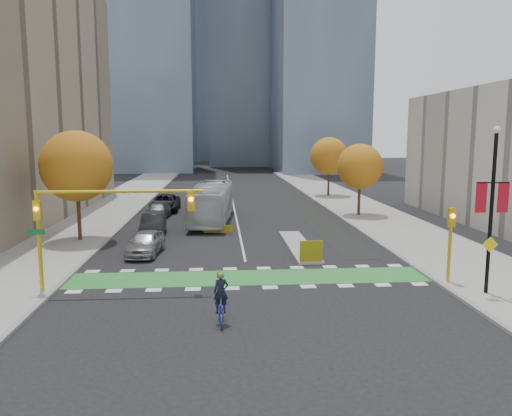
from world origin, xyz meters
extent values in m
plane|color=black|center=(0.00, 0.00, 0.00)|extent=(300.00, 300.00, 0.00)
cube|color=gray|center=(-13.50, 20.00, 0.07)|extent=(7.00, 120.00, 0.15)
cube|color=gray|center=(13.50, 20.00, 0.07)|extent=(7.00, 120.00, 0.15)
cube|color=gray|center=(-10.00, 20.00, 0.07)|extent=(0.30, 120.00, 0.16)
cube|color=gray|center=(10.00, 20.00, 0.07)|extent=(0.30, 120.00, 0.16)
cube|color=#2B8433|center=(0.00, 1.50, 0.01)|extent=(20.00, 3.00, 0.01)
cube|color=silver|center=(0.00, 40.00, 0.01)|extent=(0.15, 70.00, 0.01)
cube|color=black|center=(7.50, 30.00, 0.01)|extent=(2.50, 50.00, 0.01)
cube|color=gray|center=(4.00, 9.00, 0.08)|extent=(1.60, 10.00, 0.16)
cube|color=yellow|center=(4.00, 4.20, 0.80)|extent=(1.40, 0.12, 1.30)
cube|color=#47566B|center=(-18.00, 90.00, 35.00)|extent=(22.00, 22.00, 70.00)
cube|color=#47566B|center=(20.00, 85.00, 30.00)|extent=(18.00, 24.00, 60.00)
cube|color=#47566B|center=(-4.00, 140.00, 40.00)|extent=(26.00, 26.00, 80.00)
cylinder|color=#332114|center=(-12.00, 12.00, 2.62)|extent=(0.28, 0.28, 5.25)
sphere|color=#A75014|center=(-12.00, 12.00, 5.62)|extent=(5.20, 5.20, 5.20)
cylinder|color=#332114|center=(12.00, 22.00, 2.27)|extent=(0.28, 0.28, 4.55)
sphere|color=#A75014|center=(12.00, 22.00, 4.88)|extent=(4.40, 4.40, 4.40)
cylinder|color=#332114|center=(12.50, 38.00, 2.45)|extent=(0.28, 0.28, 4.90)
sphere|color=#A75014|center=(12.50, 38.00, 5.25)|extent=(4.80, 4.80, 4.80)
cylinder|color=#BF9914|center=(-10.50, -0.50, 2.60)|extent=(0.20, 0.20, 5.20)
cylinder|color=#BF9914|center=(-6.50, -0.50, 5.10)|extent=(8.20, 0.16, 0.16)
cube|color=#BF9914|center=(-10.50, -0.50, 4.20)|extent=(0.35, 0.28, 1.00)
sphere|color=orange|center=(-10.50, -0.68, 4.30)|extent=(0.22, 0.22, 0.22)
cube|color=#BF9914|center=(-3.00, -0.50, 4.60)|extent=(0.35, 0.28, 1.00)
sphere|color=orange|center=(-3.00, -0.68, 4.70)|extent=(0.22, 0.22, 0.22)
cube|color=#0C5926|center=(-10.50, -0.90, 3.20)|extent=(0.85, 0.04, 0.25)
cylinder|color=#BF9914|center=(10.50, -0.50, 2.00)|extent=(0.18, 0.18, 4.00)
cube|color=#BF9914|center=(10.50, -0.50, 3.60)|extent=(0.35, 0.28, 1.00)
sphere|color=orange|center=(10.50, -0.68, 3.70)|extent=(0.22, 0.22, 0.22)
cylinder|color=black|center=(11.50, -2.50, 4.00)|extent=(0.18, 0.18, 8.00)
sphere|color=silver|center=(11.50, -2.50, 8.10)|extent=(0.36, 0.36, 0.36)
cylinder|color=black|center=(11.50, -2.50, 5.60)|extent=(1.60, 0.06, 0.06)
cube|color=#A90F1C|center=(10.95, -2.50, 4.90)|extent=(0.55, 0.03, 1.50)
cube|color=#A90F1C|center=(12.05, -2.50, 4.90)|extent=(0.55, 0.03, 1.50)
cube|color=yellow|center=(11.50, -2.62, 2.60)|extent=(0.78, 0.04, 0.78)
imported|color=navy|center=(-1.56, -5.23, 0.51)|extent=(0.72, 1.95, 1.02)
imported|color=black|center=(-1.56, -5.23, 1.37)|extent=(0.64, 0.43, 1.73)
sphere|color=#597F2D|center=(-1.56, -5.23, 2.09)|extent=(0.29, 0.29, 0.29)
imported|color=#B4BBBD|center=(-2.29, 19.90, 1.76)|extent=(4.16, 12.88, 3.52)
imported|color=#9E9EA3|center=(-6.50, 7.40, 0.81)|extent=(2.38, 4.90, 1.61)
imported|color=black|center=(-6.83, 13.85, 0.84)|extent=(1.99, 5.15, 1.67)
imported|color=#525157|center=(-7.48, 22.01, 0.72)|extent=(2.45, 5.13, 1.44)
imported|color=black|center=(-7.28, 27.01, 0.85)|extent=(2.86, 6.15, 1.70)
camera|label=1|loc=(-1.58, -25.37, 7.83)|focal=35.00mm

